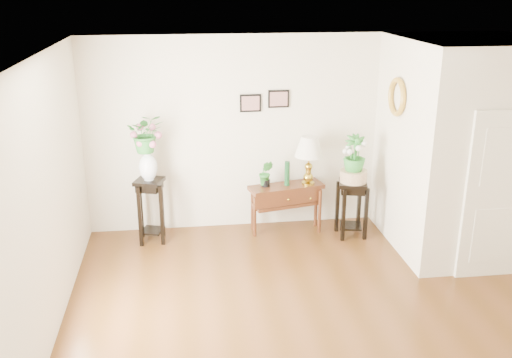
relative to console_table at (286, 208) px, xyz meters
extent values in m
cube|color=#573217|center=(0.18, -2.42, -0.36)|extent=(6.00, 5.50, 0.02)
cube|color=white|center=(0.18, -2.42, 2.44)|extent=(6.00, 5.50, 0.02)
cube|color=beige|center=(0.18, 0.33, 1.04)|extent=(6.00, 0.02, 2.80)
cube|color=beige|center=(-2.82, -2.42, 1.04)|extent=(0.02, 5.50, 2.80)
cube|color=beige|center=(2.28, -0.65, 1.04)|extent=(1.80, 1.95, 2.80)
cube|color=silver|center=(2.28, -1.65, 0.69)|extent=(0.90, 0.05, 2.10)
cube|color=black|center=(-0.47, 0.31, 1.49)|extent=(0.30, 0.02, 0.25)
cube|color=black|center=(-0.07, 0.31, 1.54)|extent=(0.30, 0.02, 0.25)
torus|color=gold|center=(1.34, -0.52, 1.69)|extent=(0.07, 0.51, 0.51)
cube|color=#32190F|center=(0.00, 0.00, 0.00)|extent=(1.12, 0.58, 0.71)
cube|color=gold|center=(0.32, 0.00, 0.71)|extent=(0.52, 0.52, 0.72)
cylinder|color=#14431F|center=(0.01, 0.00, 0.53)|extent=(0.07, 0.07, 0.35)
imported|color=#2D802F|center=(-0.30, 0.00, 0.54)|extent=(0.24, 0.21, 0.36)
cube|color=black|center=(-1.92, -0.07, 0.10)|extent=(0.45, 0.45, 0.91)
imported|color=#2D802F|center=(-1.92, -0.07, 1.22)|extent=(0.50, 0.44, 0.53)
cube|color=black|center=(0.90, -0.27, 0.05)|extent=(0.47, 0.47, 0.82)
cylinder|color=beige|center=(0.90, -0.27, 0.54)|extent=(0.43, 0.43, 0.17)
imported|color=#2D802F|center=(0.90, -0.27, 0.86)|extent=(0.31, 0.31, 0.55)
camera|label=1|loc=(-1.46, -7.53, 3.11)|focal=40.00mm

